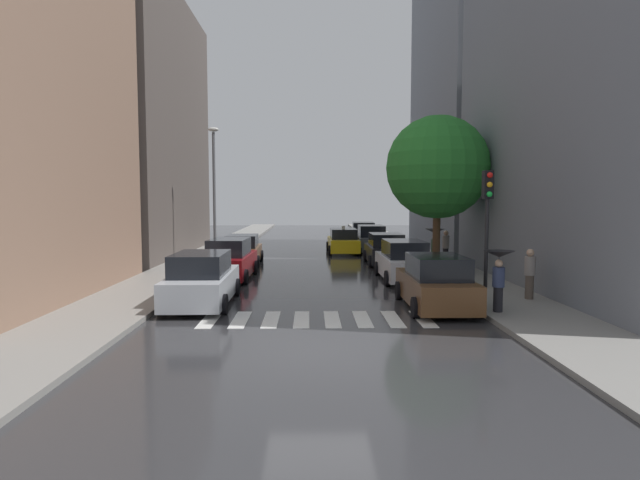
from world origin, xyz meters
TOP-DOWN VIEW (x-y plane):
  - ground_plane at (0.00, 24.00)m, footprint 28.00×72.00m
  - sidewalk_left at (-6.50, 24.00)m, footprint 3.00×72.00m
  - sidewalk_right at (6.50, 24.00)m, footprint 3.00×72.00m
  - crosswalk_stripes at (0.00, 3.41)m, footprint 6.75×2.20m
  - building_left_mid at (-11.00, 21.41)m, footprint 6.00×15.50m
  - building_right_near at (11.00, 8.65)m, footprint 6.00×16.35m
  - building_right_mid at (11.00, 24.58)m, footprint 6.00×13.57m
  - parked_car_left_nearest at (-3.82, 5.63)m, footprint 2.15×4.80m
  - parked_car_left_second at (-3.75, 11.37)m, footprint 2.12×4.70m
  - parked_car_left_third at (-3.86, 16.59)m, footprint 2.09×4.25m
  - parked_car_right_nearest at (3.89, 4.95)m, footprint 2.09×4.48m
  - parked_car_right_second at (3.88, 10.85)m, footprint 2.09×4.73m
  - parked_car_right_third at (3.91, 16.52)m, footprint 2.13×4.26m
  - parked_car_right_fourth at (3.88, 23.04)m, footprint 2.13×4.50m
  - parked_car_right_fifth at (3.95, 29.03)m, footprint 2.23×4.55m
  - taxi_midroad at (1.99, 22.59)m, footprint 2.11×4.66m
  - pedestrian_foreground at (5.47, 3.70)m, footprint 0.92×0.92m
  - pedestrian_near_tree at (7.27, 5.72)m, footprint 0.36×0.36m
  - pedestrian_by_kerb at (5.98, 13.93)m, footprint 1.00×1.00m
  - pedestrian_far_side at (6.89, 15.31)m, footprint 0.36×0.36m
  - street_tree_right at (5.83, 13.02)m, footprint 4.86×4.86m
  - traffic_light_right_corner at (5.45, 4.77)m, footprint 0.30×0.42m
  - lamp_post_left at (-5.55, 17.75)m, footprint 0.60×0.28m

SIDE VIEW (x-z plane):
  - ground_plane at x=0.00m, z-range -0.04..0.00m
  - crosswalk_stripes at x=0.00m, z-range 0.00..0.01m
  - sidewalk_left at x=-6.50m, z-range 0.00..0.15m
  - sidewalk_right at x=6.50m, z-range 0.00..0.15m
  - parked_car_left_third at x=-3.86m, z-range -0.05..1.58m
  - taxi_midroad at x=1.99m, z-range -0.14..1.67m
  - parked_car_right_third at x=3.91m, z-range -0.06..1.64m
  - parked_car_right_nearest at x=3.89m, z-range -0.06..1.68m
  - parked_car_right_fifth at x=3.95m, z-range -0.06..1.70m
  - parked_car_right_second at x=3.88m, z-range -0.06..1.70m
  - parked_car_left_nearest at x=-3.82m, z-range -0.06..1.72m
  - parked_car_left_second at x=-3.75m, z-range -0.07..1.75m
  - parked_car_right_fourth at x=3.88m, z-range -0.07..1.75m
  - pedestrian_near_tree at x=7.27m, z-range 0.19..1.90m
  - pedestrian_far_side at x=6.89m, z-range 0.20..1.97m
  - pedestrian_foreground at x=5.47m, z-range 0.54..2.39m
  - pedestrian_by_kerb at x=5.98m, z-range 0.59..2.52m
  - traffic_light_right_corner at x=5.45m, z-range 1.14..5.44m
  - lamp_post_left at x=-5.55m, z-range 0.69..8.06m
  - street_tree_right at x=5.83m, z-range 1.37..8.71m
  - building_left_mid at x=-11.00m, z-range 0.00..15.94m
  - building_right_near at x=11.00m, z-range 0.00..16.54m
  - building_right_mid at x=11.00m, z-range 0.00..21.67m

